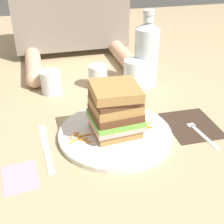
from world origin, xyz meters
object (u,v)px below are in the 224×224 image
object	(u,v)px
sandwich	(115,110)
knife	(46,149)
main_plate	(115,134)
water_bottle	(146,53)
fork	(197,129)
napkin_pink	(20,177)
juice_glass	(134,76)
empty_tumbler_1	(98,77)
empty_tumbler_0	(51,82)
napkin_dark	(192,126)

from	to	relation	value
sandwich	knife	world-z (taller)	sandwich
main_plate	knife	world-z (taller)	main_plate
sandwich	water_bottle	bearing A→B (deg)	56.12
knife	fork	bearing A→B (deg)	-3.67
sandwich	knife	bearing A→B (deg)	-177.49
main_plate	water_bottle	distance (m)	0.35
sandwich	knife	size ratio (longest dim) A/B	0.67
fork	napkin_pink	distance (m)	0.45
sandwich	napkin_pink	bearing A→B (deg)	-158.74
juice_glass	napkin_pink	distance (m)	0.50
sandwich	juice_glass	size ratio (longest dim) A/B	1.36
juice_glass	empty_tumbler_1	xyz separation A→B (m)	(-0.11, 0.04, -0.01)
main_plate	napkin_pink	xyz separation A→B (m)	(-0.23, -0.09, -0.01)
main_plate	empty_tumbler_1	size ratio (longest dim) A/B	3.72
water_bottle	empty_tumbler_1	distance (m)	0.18
sandwich	fork	distance (m)	0.23
sandwich	empty_tumbler_0	distance (m)	0.32
juice_glass	empty_tumbler_1	distance (m)	0.12
water_bottle	napkin_pink	bearing A→B (deg)	-138.80
empty_tumbler_0	water_bottle	bearing A→B (deg)	-2.91
sandwich	empty_tumbler_0	xyz separation A→B (m)	(-0.13, 0.29, -0.04)
empty_tumbler_1	empty_tumbler_0	bearing A→B (deg)	-179.79
napkin_dark	fork	world-z (taller)	fork
water_bottle	napkin_pink	world-z (taller)	water_bottle
napkin_dark	juice_glass	size ratio (longest dim) A/B	1.56
juice_glass	water_bottle	size ratio (longest dim) A/B	0.40
napkin_pink	main_plate	bearing A→B (deg)	21.33
napkin_dark	water_bottle	bearing A→B (deg)	95.40
fork	napkin_pink	world-z (taller)	fork
empty_tumbler_0	juice_glass	bearing A→B (deg)	-9.32
napkin_dark	water_bottle	size ratio (longest dim) A/B	0.63
empty_tumbler_1	napkin_dark	bearing A→B (deg)	-58.06
sandwich	fork	xyz separation A→B (m)	(0.21, -0.03, -0.07)
main_plate	fork	bearing A→B (deg)	-8.74
fork	knife	distance (m)	0.39
napkin_dark	juice_glass	xyz separation A→B (m)	(-0.08, 0.26, 0.04)
sandwich	empty_tumbler_0	world-z (taller)	sandwich
main_plate	water_bottle	xyz separation A→B (m)	(0.18, 0.27, 0.10)
empty_tumbler_0	main_plate	bearing A→B (deg)	-65.69
knife	empty_tumbler_1	size ratio (longest dim) A/B	2.62
napkin_dark	empty_tumbler_1	distance (m)	0.36
fork	water_bottle	world-z (taller)	water_bottle
napkin_dark	fork	size ratio (longest dim) A/B	0.93
napkin_dark	knife	world-z (taller)	same
juice_glass	water_bottle	xyz separation A→B (m)	(0.05, 0.03, 0.06)
fork	empty_tumbler_0	size ratio (longest dim) A/B	2.25
sandwich	napkin_dark	xyz separation A→B (m)	(0.21, -0.01, -0.08)
empty_tumbler_0	empty_tumbler_1	xyz separation A→B (m)	(0.15, 0.00, 0.00)
fork	empty_tumbler_1	bearing A→B (deg)	120.42
napkin_dark	knife	distance (m)	0.38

